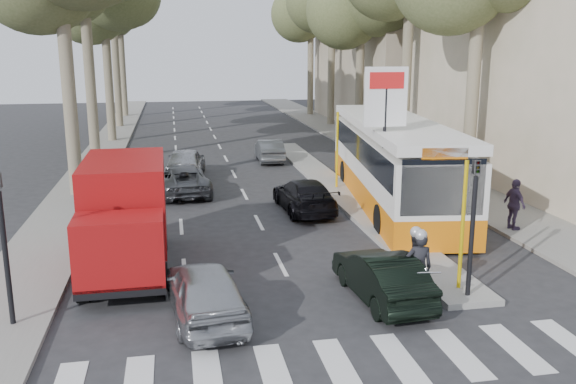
% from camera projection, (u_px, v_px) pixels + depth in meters
% --- Properties ---
extents(ground, '(120.00, 120.00, 0.00)m').
position_uv_depth(ground, '(327.00, 288.00, 16.17)').
color(ground, '#28282B').
rests_on(ground, ground).
extents(sidewalk_right, '(3.20, 70.00, 0.12)m').
position_uv_depth(sidewalk_right, '(358.00, 140.00, 41.63)').
color(sidewalk_right, gray).
rests_on(sidewalk_right, ground).
extents(median_left, '(2.40, 64.00, 0.12)m').
position_uv_depth(median_left, '(111.00, 141.00, 41.47)').
color(median_left, gray).
rests_on(median_left, ground).
extents(traffic_island, '(1.50, 26.00, 0.16)m').
position_uv_depth(traffic_island, '(336.00, 188.00, 27.26)').
color(traffic_island, gray).
rests_on(traffic_island, ground).
extents(building_far, '(11.00, 20.00, 16.00)m').
position_uv_depth(building_far, '(409.00, 26.00, 49.67)').
color(building_far, '#B7A88E').
rests_on(building_far, ground).
extents(billboard, '(1.50, 12.10, 5.60)m').
position_uv_depth(billboard, '(385.00, 123.00, 20.69)').
color(billboard, yellow).
rests_on(billboard, ground).
extents(traffic_light_island, '(0.16, 0.41, 3.60)m').
position_uv_depth(traffic_light_island, '(474.00, 205.00, 14.76)').
color(traffic_light_island, black).
rests_on(traffic_light_island, ground).
extents(traffic_light_left, '(0.16, 0.41, 3.60)m').
position_uv_depth(traffic_light_left, '(2.00, 223.00, 13.26)').
color(traffic_light_left, black).
rests_on(traffic_light_left, ground).
extents(tree_r_e, '(7.40, 7.20, 14.10)m').
position_uv_depth(tree_r_e, '(312.00, 1.00, 55.73)').
color(tree_r_e, '#6B604C').
rests_on(tree_r_e, ground).
extents(silver_hatchback, '(2.06, 4.15, 1.36)m').
position_uv_depth(silver_hatchback, '(204.00, 290.00, 14.23)').
color(silver_hatchback, '#A1A3A8').
rests_on(silver_hatchback, ground).
extents(dark_hatchback, '(1.62, 3.90, 1.25)m').
position_uv_depth(dark_hatchback, '(382.00, 276.00, 15.28)').
color(dark_hatchback, black).
rests_on(dark_hatchback, ground).
extents(queue_car_a, '(2.44, 4.64, 1.24)m').
position_uv_depth(queue_car_a, '(183.00, 180.00, 26.42)').
color(queue_car_a, '#46484D').
rests_on(queue_car_a, ground).
extents(queue_car_b, '(1.98, 4.46, 1.27)m').
position_uv_depth(queue_car_b, '(304.00, 195.00, 23.62)').
color(queue_car_b, black).
rests_on(queue_car_b, ground).
extents(queue_car_c, '(2.27, 4.51, 1.48)m').
position_uv_depth(queue_car_c, '(186.00, 162.00, 29.89)').
color(queue_car_c, '#9DA0A4').
rests_on(queue_car_c, ground).
extents(queue_car_d, '(1.41, 3.80, 1.24)m').
position_uv_depth(queue_car_d, '(269.00, 150.00, 34.12)').
color(queue_car_d, '#515559').
rests_on(queue_car_d, ground).
extents(queue_car_e, '(1.91, 4.60, 1.33)m').
position_uv_depth(queue_car_e, '(116.00, 182.00, 25.84)').
color(queue_car_e, black).
rests_on(queue_car_e, ground).
extents(red_truck, '(2.29, 5.86, 3.11)m').
position_uv_depth(red_truck, '(125.00, 214.00, 17.13)').
color(red_truck, black).
rests_on(red_truck, ground).
extents(city_bus, '(4.56, 13.42, 3.47)m').
position_uv_depth(city_bus, '(393.00, 160.00, 24.47)').
color(city_bus, orange).
rests_on(city_bus, ground).
extents(motorcycle, '(0.93, 2.29, 1.95)m').
position_uv_depth(motorcycle, '(417.00, 267.00, 15.12)').
color(motorcycle, black).
rests_on(motorcycle, ground).
extents(pedestrian_near, '(0.62, 1.09, 1.76)m').
position_uv_depth(pedestrian_near, '(515.00, 204.00, 20.79)').
color(pedestrian_near, '#483651').
rests_on(pedestrian_near, sidewalk_right).
extents(pedestrian_far, '(1.23, 0.58, 1.87)m').
position_uv_depth(pedestrian_far, '(462.00, 159.00, 29.01)').
color(pedestrian_far, brown).
rests_on(pedestrian_far, sidewalk_right).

